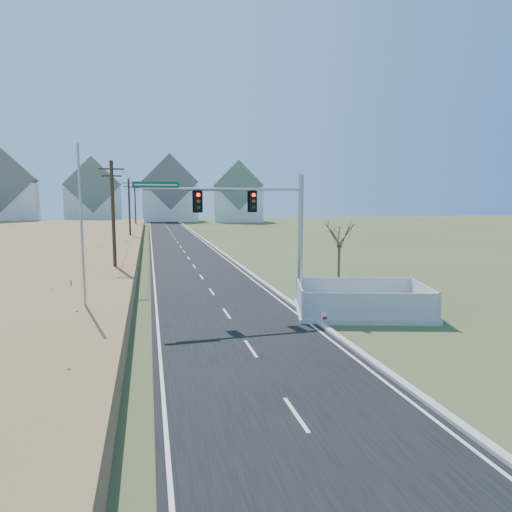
{
  "coord_description": "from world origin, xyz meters",
  "views": [
    {
      "loc": [
        -3.99,
        -19.91,
        6.25
      ],
      "look_at": [
        1.22,
        2.2,
        3.4
      ],
      "focal_mm": 32.0,
      "sensor_mm": 36.0,
      "label": 1
    }
  ],
  "objects": [
    {
      "name": "open_sign",
      "position": [
        4.5,
        0.87,
        0.33
      ],
      "size": [
        0.51,
        0.08,
        0.63
      ],
      "rotation": [
        0.0,
        0.0,
        0.04
      ],
      "color": "white",
      "rests_on": "ground"
    },
    {
      "name": "traffic_signal_mast",
      "position": [
        2.6,
        4.88,
        4.65
      ],
      "size": [
        9.59,
        0.77,
        7.63
      ],
      "rotation": [
        0.0,
        0.0,
        0.04
      ],
      "color": "#9EA0A5",
      "rests_on": "ground"
    },
    {
      "name": "condo_ne",
      "position": [
        20.0,
        104.0,
        6.84
      ],
      "size": [
        14.12,
        10.51,
        16.52
      ],
      "rotation": [
        0.0,
        0.0,
        -0.1
      ],
      "color": "white",
      "rests_on": "ground"
    },
    {
      "name": "flagpole",
      "position": [
        -7.0,
        2.29,
        3.49
      ],
      "size": [
        0.39,
        0.39,
        8.74
      ],
      "color": "#B7B5AD",
      "rests_on": "ground"
    },
    {
      "name": "utility_pole_mid",
      "position": [
        -6.5,
        45.0,
        4.68
      ],
      "size": [
        1.8,
        0.26,
        9.0
      ],
      "color": "#422D1E",
      "rests_on": "ground"
    },
    {
      "name": "utility_pole_near",
      "position": [
        -6.5,
        15.0,
        4.68
      ],
      "size": [
        1.8,
        0.26,
        9.0
      ],
      "color": "#422D1E",
      "rests_on": "ground"
    },
    {
      "name": "fence_enclosure",
      "position": [
        7.21,
        2.5,
        0.31
      ],
      "size": [
        8.03,
        6.43,
        1.62
      ],
      "rotation": [
        0.0,
        0.0,
        -0.26
      ],
      "color": "#B7B5AD",
      "rests_on": "ground"
    },
    {
      "name": "utility_pole_far",
      "position": [
        -6.5,
        75.0,
        4.68
      ],
      "size": [
        1.8,
        0.26,
        9.0
      ],
      "color": "#422D1E",
      "rests_on": "ground"
    },
    {
      "name": "ground",
      "position": [
        0.0,
        0.0,
        0.0
      ],
      "size": [
        260.0,
        260.0,
        0.0
      ],
      "primitive_type": "plane",
      "color": "#3F4F26",
      "rests_on": "ground"
    },
    {
      "name": "road",
      "position": [
        0.0,
        50.0,
        0.03
      ],
      "size": [
        8.0,
        180.0,
        0.06
      ],
      "primitive_type": "cube",
      "color": "black",
      "rests_on": "ground"
    },
    {
      "name": "bare_tree",
      "position": [
        7.39,
        6.05,
        4.18
      ],
      "size": [
        1.96,
        1.96,
        5.18
      ],
      "color": "#4C3F33",
      "rests_on": "ground"
    },
    {
      "name": "condo_n",
      "position": [
        2.0,
        112.0,
        7.61
      ],
      "size": [
        15.27,
        10.2,
        18.54
      ],
      "color": "white",
      "rests_on": "ground"
    },
    {
      "name": "condo_nw",
      "position": [
        -38.0,
        100.0,
        7.7
      ],
      "size": [
        17.69,
        13.38,
        19.05
      ],
      "rotation": [
        0.0,
        0.0,
        0.14
      ],
      "color": "white",
      "rests_on": "ground"
    },
    {
      "name": "condo_nnw",
      "position": [
        -18.0,
        108.0,
        6.94
      ],
      "size": [
        14.93,
        11.17,
        17.03
      ],
      "rotation": [
        0.0,
        0.0,
        0.07
      ],
      "color": "white",
      "rests_on": "ground"
    },
    {
      "name": "curb",
      "position": [
        4.15,
        50.0,
        0.09
      ],
      "size": [
        0.3,
        180.0,
        0.18
      ],
      "primitive_type": "cube",
      "color": "#B2AFA8",
      "rests_on": "ground"
    }
  ]
}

